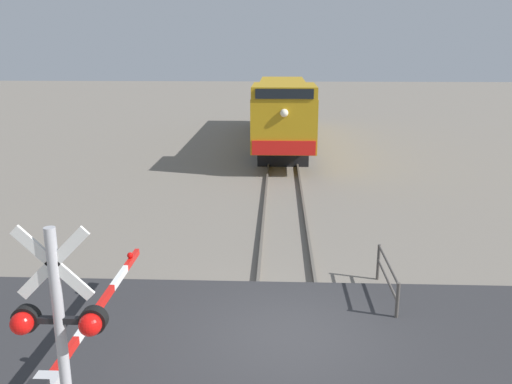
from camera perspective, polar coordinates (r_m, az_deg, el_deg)
The scene contains 8 objects.
ground_plane at distance 11.33m, azimuth 3.44°, elevation -15.55°, with size 160.00×160.00×0.00m, color slate.
rail_track_left at distance 11.29m, azimuth -0.32°, elevation -15.18°, with size 0.08×80.00×0.15m, color #59544C.
rail_track_right at distance 11.33m, azimuth 7.21°, elevation -15.22°, with size 0.08×80.00×0.15m, color #59544C.
road_surface at distance 11.29m, azimuth 3.45°, elevation -15.22°, with size 36.00×5.02×0.15m, color #2D2D30.
locomotive at distance 32.30m, azimuth 2.85°, elevation 8.80°, with size 2.97×17.96×4.04m.
crossing_signal at distance 7.27m, azimuth -20.06°, elevation -14.36°, with size 1.18×0.33×3.78m.
crossing_gate at distance 9.35m, azimuth -19.49°, elevation -17.78°, with size 0.36×5.63×1.34m.
guard_railing at distance 13.04m, azimuth 13.77°, elevation -8.61°, with size 0.08×2.35×0.95m.
Camera 1 is at (-0.25, -9.72, 5.81)m, focal length 37.68 mm.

